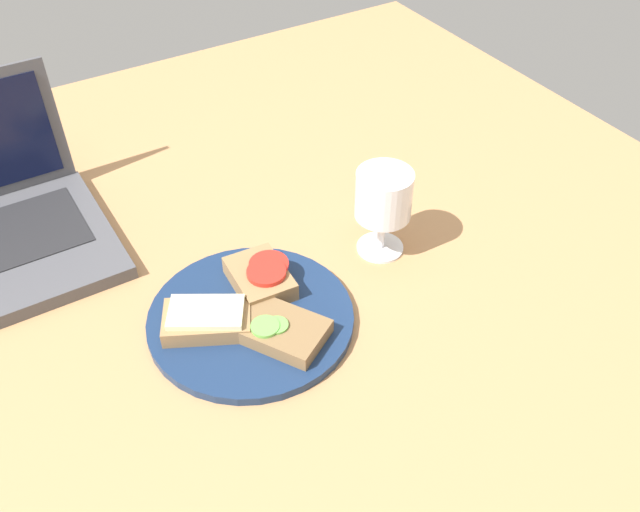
# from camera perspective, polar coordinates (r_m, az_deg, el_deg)

# --- Properties ---
(wooden_table) EXTENTS (1.40, 1.40, 0.03)m
(wooden_table) POSITION_cam_1_polar(r_m,az_deg,el_deg) (0.95, -3.60, -3.54)
(wooden_table) COLOR #B27F51
(wooden_table) RESTS_ON ground
(plate) EXTENTS (0.26, 0.26, 0.01)m
(plate) POSITION_cam_1_polar(r_m,az_deg,el_deg) (0.90, -5.55, -5.01)
(plate) COLOR navy
(plate) RESTS_ON wooden_table
(sandwich_with_cheese) EXTENTS (0.12, 0.10, 0.03)m
(sandwich_with_cheese) POSITION_cam_1_polar(r_m,az_deg,el_deg) (0.88, -9.04, -4.98)
(sandwich_with_cheese) COLOR #937047
(sandwich_with_cheese) RESTS_ON plate
(sandwich_with_cucumber) EXTENTS (0.11, 0.12, 0.02)m
(sandwich_with_cucumber) POSITION_cam_1_polar(r_m,az_deg,el_deg) (0.86, -3.06, -5.95)
(sandwich_with_cucumber) COLOR brown
(sandwich_with_cucumber) RESTS_ON plate
(sandwich_with_tomato) EXTENTS (0.08, 0.10, 0.03)m
(sandwich_with_tomato) POSITION_cam_1_polar(r_m,az_deg,el_deg) (0.92, -4.76, -1.68)
(sandwich_with_tomato) COLOR #937047
(sandwich_with_tomato) RESTS_ON plate
(wine_glass) EXTENTS (0.08, 0.08, 0.13)m
(wine_glass) POSITION_cam_1_polar(r_m,az_deg,el_deg) (0.94, 5.27, 4.41)
(wine_glass) COLOR white
(wine_glass) RESTS_ON wooden_table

